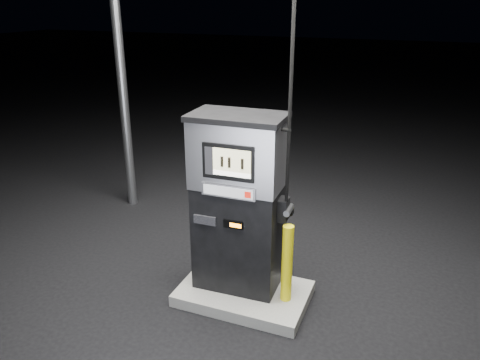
% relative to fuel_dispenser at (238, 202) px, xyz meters
% --- Properties ---
extents(ground, '(80.00, 80.00, 0.00)m').
position_rel_fuel_dispenser_xyz_m(ground, '(0.11, -0.10, -1.29)').
color(ground, black).
rests_on(ground, ground).
extents(pump_island, '(1.60, 1.00, 0.15)m').
position_rel_fuel_dispenser_xyz_m(pump_island, '(0.11, -0.10, -1.21)').
color(pump_island, slate).
rests_on(pump_island, ground).
extents(fuel_dispenser, '(1.23, 0.69, 4.60)m').
position_rel_fuel_dispenser_xyz_m(fuel_dispenser, '(0.00, 0.00, 0.00)').
color(fuel_dispenser, black).
rests_on(fuel_dispenser, pump_island).
extents(bollard_left, '(0.13, 0.13, 0.82)m').
position_rel_fuel_dispenser_xyz_m(bollard_left, '(-0.49, 0.01, -0.73)').
color(bollard_left, yellow).
rests_on(bollard_left, pump_island).
extents(bollard_right, '(0.15, 0.15, 0.99)m').
position_rel_fuel_dispenser_xyz_m(bollard_right, '(0.66, -0.11, -0.64)').
color(bollard_right, yellow).
rests_on(bollard_right, pump_island).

